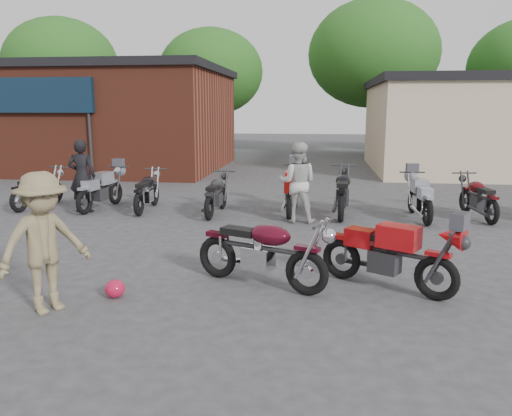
# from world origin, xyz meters

# --- Properties ---
(ground) EXTENTS (90.00, 90.00, 0.00)m
(ground) POSITION_xyz_m (0.00, 0.00, 0.00)
(ground) COLOR #37373A
(brick_building) EXTENTS (12.00, 8.00, 4.00)m
(brick_building) POSITION_xyz_m (-9.00, 14.00, 2.00)
(brick_building) COLOR maroon
(brick_building) RESTS_ON ground
(stucco_building) EXTENTS (10.00, 8.00, 3.50)m
(stucco_building) POSITION_xyz_m (8.50, 15.00, 1.75)
(stucco_building) COLOR tan
(stucco_building) RESTS_ON ground
(tree_0) EXTENTS (6.56, 6.56, 8.20)m
(tree_0) POSITION_xyz_m (-14.00, 22.00, 4.10)
(tree_0) COLOR #1E5316
(tree_0) RESTS_ON ground
(tree_1) EXTENTS (5.92, 5.92, 7.40)m
(tree_1) POSITION_xyz_m (-5.00, 22.00, 3.70)
(tree_1) COLOR #1E5316
(tree_1) RESTS_ON ground
(tree_2) EXTENTS (7.04, 7.04, 8.80)m
(tree_2) POSITION_xyz_m (4.00, 22.00, 4.40)
(tree_2) COLOR #1E5316
(tree_2) RESTS_ON ground
(vintage_motorcycle) EXTENTS (2.15, 1.41, 1.19)m
(vintage_motorcycle) POSITION_xyz_m (0.49, 0.10, 0.59)
(vintage_motorcycle) COLOR #460817
(vintage_motorcycle) RESTS_ON ground
(sportbike) EXTENTS (2.03, 1.57, 1.15)m
(sportbike) POSITION_xyz_m (2.29, 0.21, 0.57)
(sportbike) COLOR red
(sportbike) RESTS_ON ground
(helmet) EXTENTS (0.33, 0.33, 0.25)m
(helmet) POSITION_xyz_m (-1.46, -0.59, 0.13)
(helmet) COLOR #B41334
(helmet) RESTS_ON ground
(person_dark) EXTENTS (0.71, 0.51, 1.81)m
(person_dark) POSITION_xyz_m (-4.55, 4.83, 0.91)
(person_dark) COLOR black
(person_dark) RESTS_ON ground
(person_light) EXTENTS (0.91, 0.72, 1.81)m
(person_light) POSITION_xyz_m (0.79, 4.40, 0.91)
(person_light) COLOR #BBBCB7
(person_light) RESTS_ON ground
(person_tan) EXTENTS (1.21, 1.33, 1.79)m
(person_tan) POSITION_xyz_m (-2.11, -1.12, 0.89)
(person_tan) COLOR olive
(person_tan) RESTS_ON ground
(row_bike_0) EXTENTS (0.91, 1.94, 1.08)m
(row_bike_0) POSITION_xyz_m (-5.99, 5.26, 0.54)
(row_bike_0) COLOR black
(row_bike_0) RESTS_ON ground
(row_bike_1) EXTENTS (0.92, 2.01, 1.12)m
(row_bike_1) POSITION_xyz_m (-4.27, 5.27, 0.56)
(row_bike_1) COLOR gray
(row_bike_1) RESTS_ON ground
(row_bike_2) EXTENTS (0.71, 1.90, 1.08)m
(row_bike_2) POSITION_xyz_m (-3.04, 5.23, 0.54)
(row_bike_2) COLOR black
(row_bike_2) RESTS_ON ground
(row_bike_3) EXTENTS (0.68, 1.88, 1.08)m
(row_bike_3) POSITION_xyz_m (-1.21, 5.00, 0.54)
(row_bike_3) COLOR #242426
(row_bike_3) RESTS_ON ground
(row_bike_4) EXTENTS (0.74, 2.15, 1.24)m
(row_bike_4) POSITION_xyz_m (0.63, 5.30, 0.62)
(row_bike_4) COLOR red
(row_bike_4) RESTS_ON ground
(row_bike_5) EXTENTS (0.86, 2.19, 1.25)m
(row_bike_5) POSITION_xyz_m (1.84, 5.29, 0.62)
(row_bike_5) COLOR black
(row_bike_5) RESTS_ON ground
(row_bike_6) EXTENTS (0.74, 1.96, 1.12)m
(row_bike_6) POSITION_xyz_m (3.61, 5.07, 0.56)
(row_bike_6) COLOR #989CA6
(row_bike_6) RESTS_ON ground
(row_bike_7) EXTENTS (0.88, 1.95, 1.09)m
(row_bike_7) POSITION_xyz_m (4.98, 5.34, 0.54)
(row_bike_7) COLOR #4F090E
(row_bike_7) RESTS_ON ground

